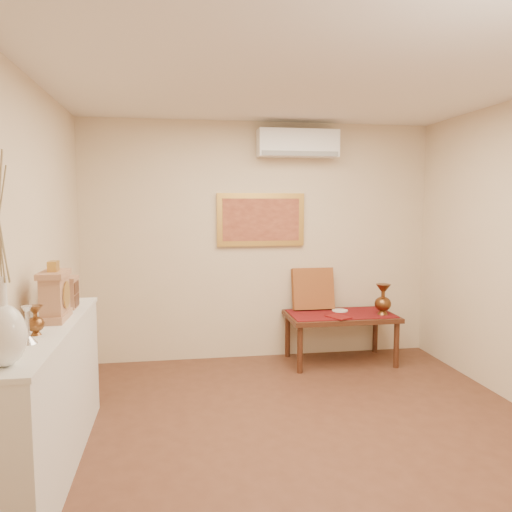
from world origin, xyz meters
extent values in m
plane|color=brown|center=(0.00, 0.00, 0.00)|extent=(4.50, 4.50, 0.00)
plane|color=silver|center=(0.00, 0.00, 2.70)|extent=(4.50, 4.50, 0.00)
cube|color=beige|center=(0.00, 2.25, 1.35)|extent=(4.00, 0.02, 2.70)
cube|color=beige|center=(-2.00, 0.00, 1.35)|extent=(0.02, 4.50, 2.70)
cube|color=maroon|center=(0.85, 1.88, 0.55)|extent=(1.14, 0.59, 0.01)
cylinder|color=white|center=(0.88, 2.00, 0.56)|extent=(0.18, 0.18, 0.01)
cube|color=#650D0E|center=(0.76, 1.69, 0.56)|extent=(0.28, 0.30, 0.01)
cube|color=maroon|center=(0.60, 2.15, 0.80)|extent=(0.48, 0.20, 0.49)
cube|color=silver|center=(-1.82, 0.00, 0.47)|extent=(0.35, 2.00, 0.95)
cube|color=silver|center=(-1.82, 0.00, 0.96)|extent=(0.37, 2.02, 0.03)
cube|color=tan|center=(-1.80, 0.19, 1.00)|extent=(0.16, 0.36, 0.05)
cube|color=tan|center=(-1.80, 0.19, 1.16)|extent=(0.14, 0.30, 0.25)
cylinder|color=beige|center=(-1.72, 0.19, 1.16)|extent=(0.01, 0.17, 0.17)
cylinder|color=#BB8E3C|center=(-1.72, 0.19, 1.16)|extent=(0.01, 0.19, 0.19)
cube|color=tan|center=(-1.80, 0.19, 1.30)|extent=(0.17, 0.34, 0.04)
cube|color=#BB8E3C|center=(-1.80, 0.19, 1.35)|extent=(0.06, 0.11, 0.07)
cube|color=tan|center=(-1.80, 0.58, 1.09)|extent=(0.15, 0.20, 0.22)
cube|color=#462315|center=(-1.73, 0.58, 1.04)|extent=(0.01, 0.17, 0.09)
cube|color=#462315|center=(-1.73, 0.58, 1.14)|extent=(0.01, 0.17, 0.09)
cube|color=tan|center=(-1.80, 0.58, 1.21)|extent=(0.16, 0.21, 0.02)
cube|color=#462315|center=(0.85, 1.88, 0.53)|extent=(1.20, 0.70, 0.05)
cylinder|color=#462315|center=(0.31, 1.59, 0.25)|extent=(0.06, 0.06, 0.50)
cylinder|color=#462315|center=(1.39, 1.59, 0.25)|extent=(0.06, 0.06, 0.50)
cylinder|color=#462315|center=(0.31, 2.17, 0.25)|extent=(0.06, 0.06, 0.50)
cylinder|color=#462315|center=(1.39, 2.17, 0.25)|extent=(0.06, 0.06, 0.50)
cube|color=#BB8E3C|center=(0.00, 2.23, 1.60)|extent=(1.00, 0.05, 0.60)
cube|color=#B05B3D|center=(0.00, 2.20, 1.60)|extent=(0.88, 0.01, 0.48)
cube|color=white|center=(0.40, 2.12, 2.45)|extent=(0.90, 0.24, 0.30)
cube|color=gray|center=(0.40, 2.00, 2.33)|extent=(0.86, 0.02, 0.05)
camera|label=1|loc=(-0.97, -3.38, 1.78)|focal=35.00mm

